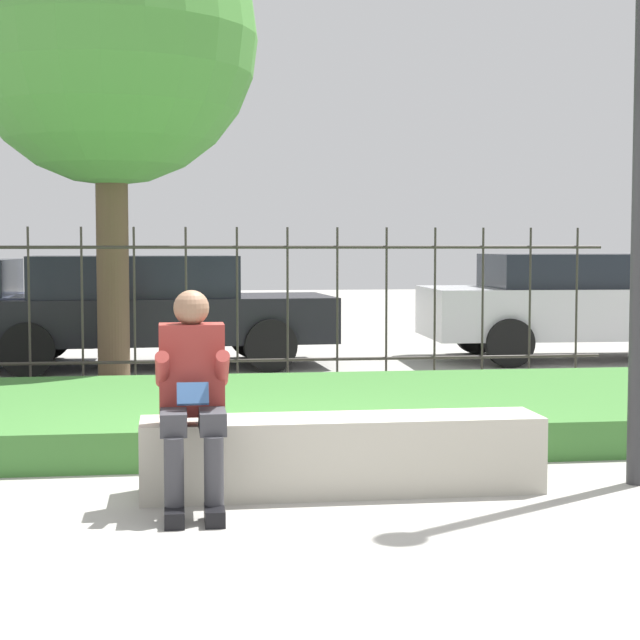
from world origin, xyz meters
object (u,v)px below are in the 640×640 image
Objects in this scene: stone_bench at (342,458)px; tree_behind_fence at (110,39)px; car_parked_center at (144,308)px; person_seated_reader at (192,389)px; car_parked_right at (592,303)px.

tree_behind_fence is at bearing 106.59° from stone_bench.
person_seated_reader is at bearing -89.70° from car_parked_center.
person_seated_reader is (-0.93, -0.28, 0.49)m from stone_bench.
car_parked_right is (4.58, 7.26, 0.55)m from stone_bench.
tree_behind_fence is (-6.27, -1.58, 3.05)m from car_parked_right.
car_parked_right is 0.99× the size of car_parked_center.
stone_bench is 6.93m from tree_behind_fence.
tree_behind_fence is (-0.76, 5.96, 3.11)m from person_seated_reader.
stone_bench is 1.08m from person_seated_reader.
car_parked_right is (5.50, 7.54, 0.06)m from person_seated_reader.
person_seated_reader is at bearing -123.86° from car_parked_right.
person_seated_reader is 6.76m from tree_behind_fence.
car_parked_right reaches higher than car_parked_center.
tree_behind_fence reaches higher than person_seated_reader.
person_seated_reader is 7.45m from car_parked_center.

